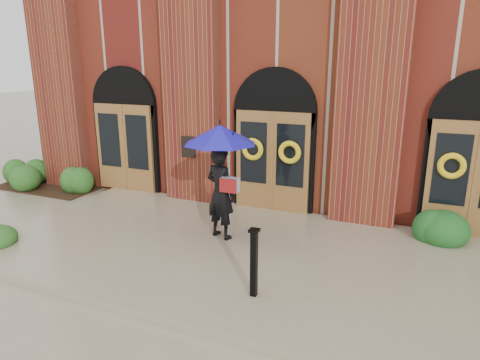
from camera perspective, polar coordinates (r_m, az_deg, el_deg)
The scene contains 6 objects.
ground at distance 8.80m, azimuth -1.69°, elevation -10.22°, with size 90.00×90.00×0.00m, color gray.
landing at distance 8.89m, azimuth -1.28°, elevation -9.40°, with size 10.00×5.30×0.15m, color gray.
church_building at distance 16.32m, azimuth 11.57°, elevation 14.15°, with size 16.20×12.53×7.00m.
man_with_umbrella at distance 8.84m, azimuth -2.64°, elevation 2.67°, with size 1.92×1.92×2.44m.
metal_post at distance 6.92m, azimuth 1.88°, elevation -10.78°, with size 0.16×0.16×1.16m.
hedge_wall_left at distance 14.53m, azimuth -24.59°, elevation 0.43°, with size 2.95×1.18×0.76m, color #25551C.
Camera 1 is at (3.32, -7.19, 3.83)m, focal length 32.00 mm.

